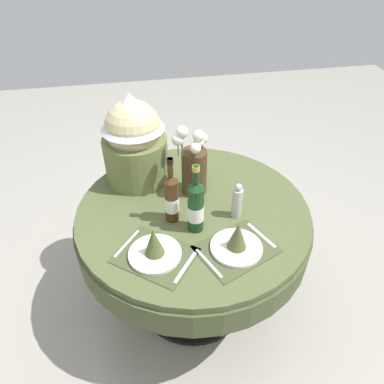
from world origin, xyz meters
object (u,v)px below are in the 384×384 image
flower_vase (193,165)px  dining_table (193,226)px  wine_bottle_right (172,198)px  place_setting_left (154,248)px  place_setting_right (237,242)px  gift_tub_back_left (134,137)px  wine_bottle_left (196,206)px  pepper_mill (237,202)px

flower_vase → dining_table: bearing=-101.6°
dining_table → wine_bottle_right: bearing=-151.6°
place_setting_left → place_setting_right: (0.37, -0.03, 0.00)m
flower_vase → gift_tub_back_left: gift_tub_back_left is taller
flower_vase → wine_bottle_left: 0.30m
flower_vase → place_setting_left: bearing=-121.2°
wine_bottle_right → wine_bottle_left: bearing=-41.8°
place_setting_right → wine_bottle_left: size_ratio=1.14×
place_setting_right → wine_bottle_left: 0.25m
dining_table → wine_bottle_left: wine_bottle_left is taller
dining_table → gift_tub_back_left: 0.59m
dining_table → wine_bottle_left: 0.32m
dining_table → place_setting_right: place_setting_right is taller
gift_tub_back_left → wine_bottle_right: bearing=-70.0°
place_setting_left → flower_vase: size_ratio=1.02×
place_setting_left → wine_bottle_right: bearing=63.6°
place_setting_left → wine_bottle_right: (0.11, 0.23, 0.09)m
flower_vase → pepper_mill: flower_vase is taller
place_setting_left → wine_bottle_left: wine_bottle_left is taller
place_setting_left → wine_bottle_right: size_ratio=1.19×
place_setting_left → gift_tub_back_left: bearing=92.6°
place_setting_left → gift_tub_back_left: size_ratio=0.82×
gift_tub_back_left → pepper_mill: bearing=-42.9°
dining_table → wine_bottle_right: size_ratio=3.48×
dining_table → wine_bottle_left: bearing=-97.1°
wine_bottle_left → flower_vase: bearing=80.8°
wine_bottle_left → gift_tub_back_left: bearing=116.8°
dining_table → gift_tub_back_left: bearing=128.7°
wine_bottle_left → wine_bottle_right: wine_bottle_left is taller
place_setting_right → pepper_mill: size_ratio=2.08×
place_setting_left → place_setting_right: size_ratio=1.04×
place_setting_right → dining_table: bearing=112.4°
wine_bottle_left → wine_bottle_right: (-0.10, 0.09, -0.01)m
wine_bottle_right → place_setting_right: bearing=-46.0°
place_setting_left → flower_vase: flower_vase is taller
place_setting_left → wine_bottle_left: (0.21, 0.14, 0.09)m
place_setting_right → wine_bottle_right: size_ratio=1.15×
wine_bottle_right → gift_tub_back_left: 0.44m
pepper_mill → dining_table: bearing=152.9°
gift_tub_back_left → flower_vase: bearing=-33.1°
place_setting_left → wine_bottle_right: wine_bottle_right is taller
dining_table → place_setting_right: size_ratio=3.02×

